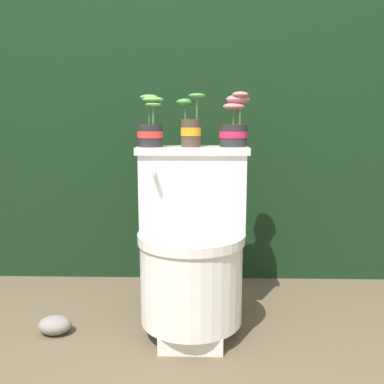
% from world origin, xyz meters
% --- Properties ---
extents(ground_plane, '(12.00, 12.00, 0.00)m').
position_xyz_m(ground_plane, '(0.00, 0.00, 0.00)').
color(ground_plane, brown).
extents(hedge_backdrop, '(4.04, 0.77, 1.43)m').
position_xyz_m(hedge_backdrop, '(0.00, 1.00, 0.71)').
color(hedge_backdrop, black).
rests_on(hedge_backdrop, ground).
extents(toilet, '(0.47, 0.53, 0.73)m').
position_xyz_m(toilet, '(0.09, 0.08, 0.33)').
color(toilet, white).
rests_on(toilet, ground).
extents(potted_plant_left, '(0.11, 0.11, 0.21)m').
position_xyz_m(potted_plant_left, '(-0.08, 0.21, 0.80)').
color(potted_plant_left, '#262628').
rests_on(potted_plant_left, toilet).
extents(potted_plant_midleft, '(0.12, 0.09, 0.22)m').
position_xyz_m(potted_plant_midleft, '(0.08, 0.22, 0.81)').
color(potted_plant_midleft, '#47382D').
rests_on(potted_plant_midleft, toilet).
extents(potted_plant_middle, '(0.13, 0.13, 0.23)m').
position_xyz_m(potted_plant_middle, '(0.27, 0.25, 0.81)').
color(potted_plant_middle, '#262628').
rests_on(potted_plant_middle, toilet).
extents(garden_stone, '(0.13, 0.10, 0.07)m').
position_xyz_m(garden_stone, '(-0.45, -0.00, 0.04)').
color(garden_stone, gray).
rests_on(garden_stone, ground).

